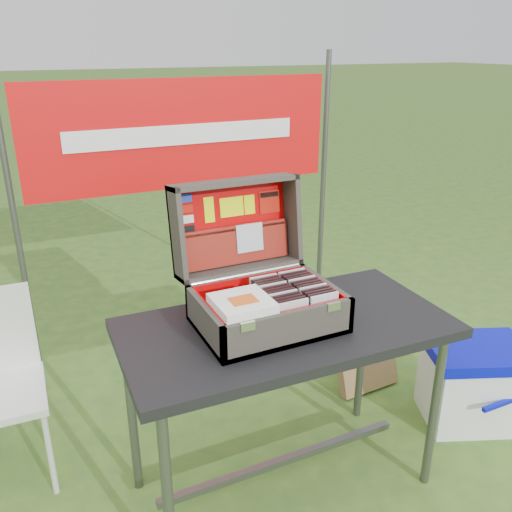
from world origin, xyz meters
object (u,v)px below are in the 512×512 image
table (284,409)px  cardboard_box (366,356)px  cooler (474,383)px  suitcase (261,259)px

table → cardboard_box: 0.87m
cooler → cardboard_box: size_ratio=1.25×
suitcase → cooler: (1.10, -0.09, -0.80)m
suitcase → cardboard_box: size_ratio=1.42×
cardboard_box → suitcase: bearing=-158.7°
table → cooler: bearing=1.1°
table → suitcase: (-0.07, 0.08, 0.62)m
cardboard_box → cooler: bearing=-58.7°
cooler → cardboard_box: cooler is taller
table → cardboard_box: (0.73, 0.43, -0.20)m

